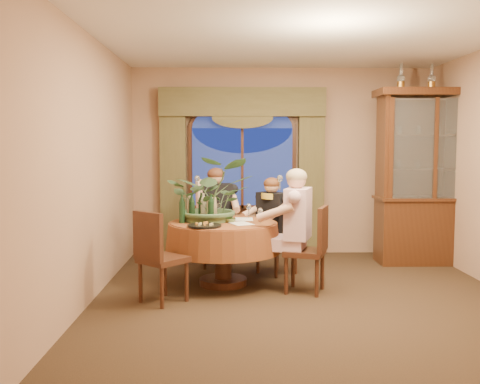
{
  "coord_description": "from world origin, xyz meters",
  "views": [
    {
      "loc": [
        -0.8,
        -5.58,
        1.63
      ],
      "look_at": [
        -0.67,
        0.62,
        1.1
      ],
      "focal_mm": 40.0,
      "sensor_mm": 36.0,
      "label": 1
    }
  ],
  "objects_px": {
    "person_pink": "(298,230)",
    "olive_bowl": "(230,220)",
    "china_cabinet": "(429,177)",
    "stoneware_vase": "(212,209)",
    "chair_right": "(305,250)",
    "oil_lamp_left": "(401,76)",
    "wine_bottle_1": "(182,209)",
    "oil_lamp_right": "(462,77)",
    "person_back": "(216,218)",
    "centerpiece_plant": "(211,167)",
    "dining_table": "(223,253)",
    "chair_back_right": "(277,237)",
    "wine_bottle_4": "(211,208)",
    "wine_bottle_3": "(192,208)",
    "wine_bottle_2": "(201,206)",
    "wine_bottle_0": "(190,207)",
    "chair_front_left": "(163,257)",
    "chair_back": "(216,231)",
    "wine_bottle_5": "(203,207)",
    "oil_lamp_center": "(432,76)",
    "person_scarf": "(272,225)"
  },
  "relations": [
    {
      "from": "person_pink",
      "to": "person_back",
      "type": "relative_size",
      "value": 1.03
    },
    {
      "from": "chair_back_right",
      "to": "stoneware_vase",
      "type": "bearing_deg",
      "value": 80.07
    },
    {
      "from": "oil_lamp_left",
      "to": "olive_bowl",
      "type": "relative_size",
      "value": 2.4
    },
    {
      "from": "chair_right",
      "to": "chair_front_left",
      "type": "bearing_deg",
      "value": 122.71
    },
    {
      "from": "oil_lamp_left",
      "to": "person_pink",
      "type": "bearing_deg",
      "value": -138.28
    },
    {
      "from": "oil_lamp_center",
      "to": "wine_bottle_2",
      "type": "distance_m",
      "value": 3.66
    },
    {
      "from": "wine_bottle_0",
      "to": "wine_bottle_1",
      "type": "xyz_separation_m",
      "value": [
        -0.08,
        -0.16,
        0.0
      ]
    },
    {
      "from": "olive_bowl",
      "to": "chair_front_left",
      "type": "bearing_deg",
      "value": -137.29
    },
    {
      "from": "chair_right",
      "to": "olive_bowl",
      "type": "bearing_deg",
      "value": 90.74
    },
    {
      "from": "chair_back_right",
      "to": "wine_bottle_4",
      "type": "bearing_deg",
      "value": 86.05
    },
    {
      "from": "oil_lamp_right",
      "to": "person_back",
      "type": "bearing_deg",
      "value": -176.41
    },
    {
      "from": "chair_front_left",
      "to": "person_pink",
      "type": "distance_m",
      "value": 1.54
    },
    {
      "from": "chair_back_right",
      "to": "wine_bottle_4",
      "type": "xyz_separation_m",
      "value": [
        -0.82,
        -0.56,
        0.44
      ]
    },
    {
      "from": "chair_right",
      "to": "wine_bottle_3",
      "type": "relative_size",
      "value": 2.91
    },
    {
      "from": "oil_lamp_left",
      "to": "wine_bottle_1",
      "type": "bearing_deg",
      "value": -157.19
    },
    {
      "from": "chair_front_left",
      "to": "chair_back_right",
      "type": "bearing_deg",
      "value": 85.44
    },
    {
      "from": "chair_back_right",
      "to": "wine_bottle_1",
      "type": "relative_size",
      "value": 2.91
    },
    {
      "from": "centerpiece_plant",
      "to": "wine_bottle_4",
      "type": "relative_size",
      "value": 3.39
    },
    {
      "from": "chair_right",
      "to": "stoneware_vase",
      "type": "xyz_separation_m",
      "value": [
        -1.05,
        0.43,
        0.41
      ]
    },
    {
      "from": "oil_lamp_right",
      "to": "wine_bottle_1",
      "type": "bearing_deg",
      "value": -161.96
    },
    {
      "from": "chair_back",
      "to": "wine_bottle_4",
      "type": "distance_m",
      "value": 1.1
    },
    {
      "from": "centerpiece_plant",
      "to": "dining_table",
      "type": "bearing_deg",
      "value": -45.87
    },
    {
      "from": "dining_table",
      "to": "oil_lamp_right",
      "type": "distance_m",
      "value": 4.09
    },
    {
      "from": "wine_bottle_3",
      "to": "wine_bottle_2",
      "type": "bearing_deg",
      "value": 58.34
    },
    {
      "from": "chair_back_right",
      "to": "wine_bottle_3",
      "type": "relative_size",
      "value": 2.91
    },
    {
      "from": "chair_right",
      "to": "chair_front_left",
      "type": "relative_size",
      "value": 1.0
    },
    {
      "from": "oil_lamp_left",
      "to": "person_pink",
      "type": "relative_size",
      "value": 0.24
    },
    {
      "from": "chair_front_left",
      "to": "wine_bottle_4",
      "type": "height_order",
      "value": "wine_bottle_4"
    },
    {
      "from": "person_back",
      "to": "oil_lamp_center",
      "type": "bearing_deg",
      "value": 177.6
    },
    {
      "from": "wine_bottle_4",
      "to": "wine_bottle_5",
      "type": "height_order",
      "value": "same"
    },
    {
      "from": "chair_back_right",
      "to": "wine_bottle_0",
      "type": "relative_size",
      "value": 2.91
    },
    {
      "from": "person_pink",
      "to": "stoneware_vase",
      "type": "xyz_separation_m",
      "value": [
        -0.98,
        0.37,
        0.2
      ]
    },
    {
      "from": "chair_right",
      "to": "olive_bowl",
      "type": "distance_m",
      "value": 0.93
    },
    {
      "from": "dining_table",
      "to": "stoneware_vase",
      "type": "bearing_deg",
      "value": 144.05
    },
    {
      "from": "china_cabinet",
      "to": "stoneware_vase",
      "type": "relative_size",
      "value": 8.65
    },
    {
      "from": "wine_bottle_5",
      "to": "chair_back",
      "type": "bearing_deg",
      "value": 81.85
    },
    {
      "from": "centerpiece_plant",
      "to": "wine_bottle_0",
      "type": "height_order",
      "value": "centerpiece_plant"
    },
    {
      "from": "china_cabinet",
      "to": "stoneware_vase",
      "type": "xyz_separation_m",
      "value": [
        -2.97,
        -1.04,
        -0.32
      ]
    },
    {
      "from": "wine_bottle_0",
      "to": "wine_bottle_5",
      "type": "relative_size",
      "value": 1.0
    },
    {
      "from": "chair_back",
      "to": "stoneware_vase",
      "type": "xyz_separation_m",
      "value": [
        -0.03,
        -0.88,
        0.41
      ]
    },
    {
      "from": "wine_bottle_2",
      "to": "china_cabinet",
      "type": "bearing_deg",
      "value": 17.74
    },
    {
      "from": "centerpiece_plant",
      "to": "wine_bottle_2",
      "type": "bearing_deg",
      "value": -179.16
    },
    {
      "from": "person_pink",
      "to": "olive_bowl",
      "type": "xyz_separation_m",
      "value": [
        -0.77,
        0.23,
        0.08
      ]
    },
    {
      "from": "china_cabinet",
      "to": "wine_bottle_3",
      "type": "bearing_deg",
      "value": -160.16
    },
    {
      "from": "person_pink",
      "to": "person_scarf",
      "type": "bearing_deg",
      "value": 30.61
    },
    {
      "from": "dining_table",
      "to": "wine_bottle_1",
      "type": "distance_m",
      "value": 0.72
    },
    {
      "from": "dining_table",
      "to": "wine_bottle_2",
      "type": "bearing_deg",
      "value": 151.46
    },
    {
      "from": "dining_table",
      "to": "oil_lamp_center",
      "type": "xyz_separation_m",
      "value": [
        2.84,
        1.13,
        2.21
      ]
    },
    {
      "from": "china_cabinet",
      "to": "wine_bottle_0",
      "type": "relative_size",
      "value": 7.3
    },
    {
      "from": "person_scarf",
      "to": "olive_bowl",
      "type": "height_order",
      "value": "person_scarf"
    }
  ]
}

